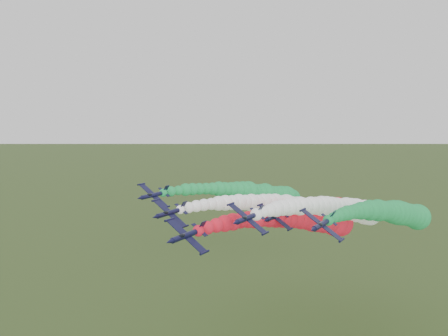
{
  "coord_description": "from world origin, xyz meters",
  "views": [
    {
      "loc": [
        42.77,
        -77.62,
        65.14
      ],
      "look_at": [
        -4.66,
        -3.09,
        54.44
      ],
      "focal_mm": 35.0,
      "sensor_mm": 36.0,
      "label": 1
    }
  ],
  "objects_px": {
    "jet_outer_left": "(263,194)",
    "jet_lead": "(312,221)",
    "jet_inner_right": "(344,210)",
    "jet_trail": "(353,209)",
    "jet_outer_right": "(397,214)",
    "jet_inner_left": "(282,206)"
  },
  "relations": [
    {
      "from": "jet_outer_left",
      "to": "jet_lead",
      "type": "bearing_deg",
      "value": -36.73
    },
    {
      "from": "jet_inner_right",
      "to": "jet_outer_left",
      "type": "xyz_separation_m",
      "value": [
        -28.64,
        6.15,
        0.64
      ]
    },
    {
      "from": "jet_inner_right",
      "to": "jet_trail",
      "type": "relative_size",
      "value": 1.0
    },
    {
      "from": "jet_lead",
      "to": "jet_inner_right",
      "type": "bearing_deg",
      "value": 65.4
    },
    {
      "from": "jet_trail",
      "to": "jet_inner_right",
      "type": "bearing_deg",
      "value": -81.69
    },
    {
      "from": "jet_outer_right",
      "to": "jet_trail",
      "type": "xyz_separation_m",
      "value": [
        -15.31,
        11.07,
        -2.64
      ]
    },
    {
      "from": "jet_inner_left",
      "to": "jet_outer_right",
      "type": "distance_m",
      "value": 31.86
    },
    {
      "from": "jet_inner_left",
      "to": "jet_outer_right",
      "type": "height_order",
      "value": "jet_outer_right"
    },
    {
      "from": "jet_inner_left",
      "to": "jet_trail",
      "type": "xyz_separation_m",
      "value": [
        15.55,
        18.97,
        -2.63
      ]
    },
    {
      "from": "jet_lead",
      "to": "jet_inner_left",
      "type": "height_order",
      "value": "jet_inner_left"
    },
    {
      "from": "jet_inner_left",
      "to": "jet_outer_right",
      "type": "bearing_deg",
      "value": 14.34
    },
    {
      "from": "jet_outer_left",
      "to": "jet_trail",
      "type": "relative_size",
      "value": 1.0
    },
    {
      "from": "jet_outer_left",
      "to": "jet_outer_right",
      "type": "relative_size",
      "value": 0.99
    },
    {
      "from": "jet_lead",
      "to": "jet_outer_left",
      "type": "bearing_deg",
      "value": 143.27
    },
    {
      "from": "jet_lead",
      "to": "jet_outer_left",
      "type": "xyz_separation_m",
      "value": [
        -23.44,
        17.49,
        2.14
      ]
    },
    {
      "from": "jet_inner_right",
      "to": "jet_outer_left",
      "type": "height_order",
      "value": "jet_outer_left"
    },
    {
      "from": "jet_outer_right",
      "to": "jet_trail",
      "type": "bearing_deg",
      "value": 144.12
    },
    {
      "from": "jet_inner_left",
      "to": "jet_inner_right",
      "type": "distance_m",
      "value": 18.14
    },
    {
      "from": "jet_inner_right",
      "to": "jet_outer_right",
      "type": "height_order",
      "value": "jet_inner_right"
    },
    {
      "from": "jet_lead",
      "to": "jet_trail",
      "type": "xyz_separation_m",
      "value": [
        2.77,
        27.98,
        -1.76
      ]
    },
    {
      "from": "jet_outer_right",
      "to": "jet_lead",
      "type": "bearing_deg",
      "value": -136.91
    },
    {
      "from": "jet_lead",
      "to": "jet_outer_left",
      "type": "relative_size",
      "value": 1.01
    }
  ]
}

